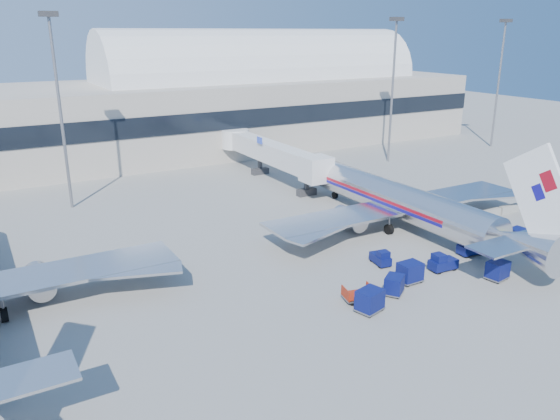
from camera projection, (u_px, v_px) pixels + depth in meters
ground at (353, 259)px, 51.44m from camera, size 260.00×260.00×0.00m
terminal at (79, 115)px, 88.76m from camera, size 170.00×28.15×21.00m
airliner_main at (403, 202)px, 58.98m from camera, size 32.00×37.26×12.07m
jetbridge_near at (267, 151)px, 79.20m from camera, size 4.40×27.50×6.25m
mast_west at (57, 84)px, 62.08m from camera, size 2.00×1.20×22.60m
mast_east at (394, 69)px, 85.78m from camera, size 2.00×1.20×22.60m
mast_far_east at (501, 65)px, 97.63m from camera, size 2.00×1.20×22.60m
barrier_near at (470, 218)px, 61.48m from camera, size 3.00×0.55×0.90m
barrier_mid at (490, 213)px, 63.04m from camera, size 3.00×0.55×0.90m
barrier_far at (509, 209)px, 64.60m from camera, size 3.00×0.55×0.90m
tug_lead at (442, 263)px, 48.81m from camera, size 2.63×1.45×1.66m
tug_right at (470, 247)px, 52.25m from camera, size 2.68×1.52×1.68m
tug_left at (381, 258)px, 50.04m from camera, size 1.50×2.42×1.48m
cart_train_a at (410, 272)px, 46.41m from camera, size 2.05×1.58×1.79m
cart_train_b at (394, 285)px, 44.31m from camera, size 2.28×2.17×1.60m
cart_train_c at (370, 300)px, 41.53m from camera, size 2.39×2.04×1.80m
cart_solo_near at (498, 270)px, 46.97m from camera, size 2.10×1.73×1.67m
cart_solo_far at (517, 236)px, 54.55m from camera, size 2.06×1.62×1.75m
cart_open_red at (358, 296)px, 43.33m from camera, size 2.57×2.07×0.61m
ramp_worker at (554, 259)px, 49.02m from camera, size 0.86×0.84×1.99m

